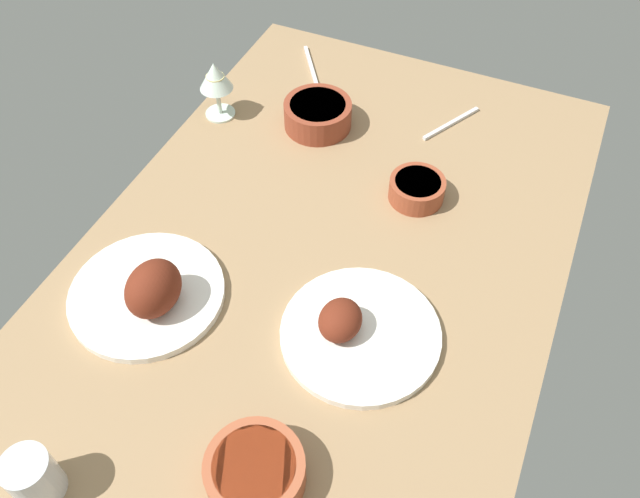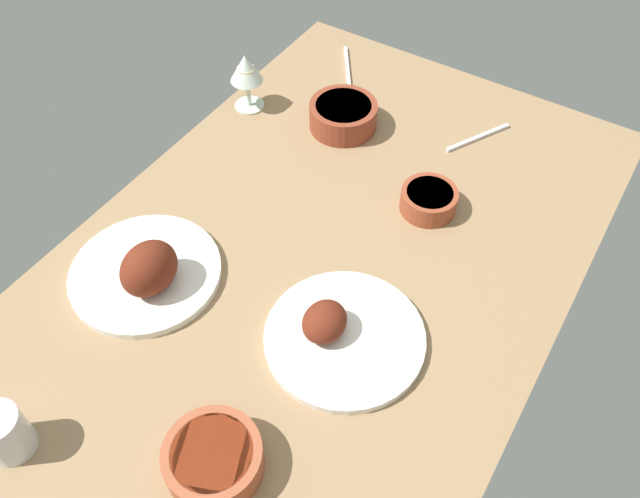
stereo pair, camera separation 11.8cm
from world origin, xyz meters
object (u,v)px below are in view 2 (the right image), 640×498
Objects in this scene: bowl_sauce at (213,459)px; plate_near_viewer at (147,271)px; wine_glass at (246,71)px; bowl_potatoes at (343,115)px; water_tumbler at (4,433)px; fork_loose at (347,68)px; spoon_loose at (478,138)px; bowl_cream at (429,200)px; plate_center_main at (340,334)px.

plate_near_viewer is at bearing -123.46° from bowl_sauce.
bowl_potatoes is at bearing 103.79° from wine_glass.
wine_glass is 89.82cm from water_tumbler.
bowl_sauce is 105.10cm from fork_loose.
wine_glass is at bearing -147.12° from bowl_sauce.
plate_near_viewer reaches higher than bowl_potatoes.
water_tumbler reaches higher than fork_loose.
wine_glass reaches higher than spoon_loose.
bowl_cream is at bearing 65.05° from bowl_potatoes.
bowl_potatoes reaches higher than bowl_cream.
bowl_potatoes is at bearing 172.70° from plate_near_viewer.
bowl_cream is at bearing 15.56° from fork_loose.
plate_center_main is at bearing -4.30° from fork_loose.
wine_glass is 54.87cm from spoon_loose.
fork_loose is (-98.89, -35.48, -2.65)cm from bowl_sauce.
plate_center_main reaches higher than spoon_loose.
water_tumbler is at bearing -36.99° from plate_center_main.
bowl_sauce is at bearing 116.29° from water_tumbler.
plate_near_viewer reaches higher than bowl_sauce.
plate_near_viewer is at bearing 16.28° from wine_glass.
wine_glass is (-73.54, -47.54, 6.88)cm from bowl_sauce.
plate_center_main reaches higher than fork_loose.
water_tumbler is at bearing 6.07° from plate_near_viewer.
plate_near_viewer is 2.47× the size of bowl_cream.
fork_loose is at bearing -160.26° from bowl_sauce.
bowl_sauce is at bearing 26.11° from spoon_loose.
spoon_loose is at bearing 45.42° from fork_loose.
fork_loose is 39.49cm from spoon_loose.
bowl_sauce is 82.92cm from bowl_potatoes.
plate_near_viewer is 1.89× the size of bowl_sauce.
wine_glass is at bearing -167.76° from water_tumbler.
wine_glass is 29.65cm from fork_loose.
plate_near_viewer is at bearing -77.49° from plate_center_main.
plate_near_viewer is 1.84× the size of bowl_potatoes.
water_tumbler is (14.09, -28.53, 1.54)cm from bowl_sauce.
plate_center_main is 54.61cm from water_tumbler.
wine_glass reaches higher than plate_center_main.
bowl_sauce is at bearing 17.47° from bowl_potatoes.
bowl_cream is at bearing 81.56° from wine_glass.
bowl_sauce is at bearing -8.27° from plate_center_main.
wine_glass is (-7.53, -50.79, 7.30)cm from bowl_cream.
bowl_potatoes reaches higher than bowl_sauce.
bowl_cream is 0.65× the size of fork_loose.
spoon_loose is at bearing 109.65° from wine_glass.
plate_near_viewer is 1.61× the size of fork_loose.
spoon_loose is (-18.17, 50.89, -9.53)cm from wine_glass.
water_tumbler is at bearing 12.24° from wine_glass.
fork_loose is at bearing -176.48° from water_tumbler.
water_tumbler is at bearing -30.58° from fork_loose.
bowl_potatoes is 1.34× the size of bowl_cream.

